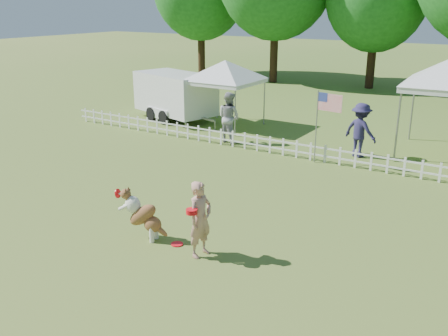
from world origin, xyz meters
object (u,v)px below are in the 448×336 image
object	(u,v)px
cargo_trailer	(175,96)
handler	(200,219)
frisbee_on_turf	(177,244)
flag_pole	(316,127)
canopy_tent_left	(225,95)
spectator_a	(229,117)
spectator_b	(360,130)
dog	(143,215)

from	to	relation	value
cargo_trailer	handler	bearing A→B (deg)	-33.96
frisbee_on_turf	flag_pole	bearing A→B (deg)	88.08
canopy_tent_left	spectator_a	world-z (taller)	canopy_tent_left
cargo_trailer	spectator_b	size ratio (longest dim) A/B	2.58
handler	canopy_tent_left	bearing A→B (deg)	36.63
handler	cargo_trailer	xyz separation A→B (m)	(-8.14, 9.74, 0.23)
frisbee_on_turf	spectator_b	distance (m)	8.58
spectator_b	frisbee_on_turf	bearing A→B (deg)	100.11
handler	spectator_a	xyz separation A→B (m)	(-4.13, 7.77, 0.14)
canopy_tent_left	frisbee_on_turf	bearing A→B (deg)	-63.42
dog	flag_pole	distance (m)	7.28
dog	cargo_trailer	distance (m)	11.85
flag_pole	spectator_a	xyz separation A→B (m)	(-3.67, 0.64, -0.24)
canopy_tent_left	spectator_a	distance (m)	2.51
handler	spectator_b	size ratio (longest dim) A/B	0.88
canopy_tent_left	cargo_trailer	size ratio (longest dim) A/B	0.57
flag_pole	spectator_b	xyz separation A→B (m)	(1.01, 1.40, -0.26)
frisbee_on_turf	spectator_b	size ratio (longest dim) A/B	0.14
frisbee_on_turf	spectator_a	distance (m)	8.46
canopy_tent_left	spectator_b	world-z (taller)	canopy_tent_left
spectator_b	canopy_tent_left	bearing A→B (deg)	6.86
cargo_trailer	frisbee_on_turf	bearing A→B (deg)	-36.17
frisbee_on_turf	cargo_trailer	world-z (taller)	cargo_trailer
dog	flag_pole	xyz separation A→B (m)	(1.02, 7.19, 0.61)
handler	frisbee_on_turf	size ratio (longest dim) A/B	6.17
dog	frisbee_on_turf	bearing A→B (deg)	-0.45
canopy_tent_left	flag_pole	size ratio (longest dim) A/B	1.14
cargo_trailer	canopy_tent_left	bearing A→B (deg)	17.28
dog	frisbee_on_turf	distance (m)	0.97
canopy_tent_left	spectator_a	bearing A→B (deg)	-54.72
cargo_trailer	flag_pole	xyz separation A→B (m)	(7.68, -2.61, 0.14)
handler	flag_pole	world-z (taller)	flag_pole
handler	spectator_b	xyz separation A→B (m)	(0.55, 8.53, 0.11)
flag_pole	canopy_tent_left	bearing A→B (deg)	161.59
dog	canopy_tent_left	world-z (taller)	canopy_tent_left
spectator_a	dog	bearing A→B (deg)	121.13
frisbee_on_turf	handler	bearing A→B (deg)	-8.07
frisbee_on_turf	flag_pole	world-z (taller)	flag_pole
flag_pole	spectator_b	size ratio (longest dim) A/B	1.29
cargo_trailer	spectator_b	bearing A→B (deg)	8.25
frisbee_on_turf	cargo_trailer	distance (m)	12.23
dog	spectator_a	size ratio (longest dim) A/B	0.60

